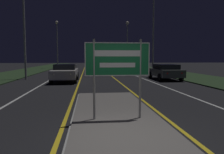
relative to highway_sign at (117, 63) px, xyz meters
The scene contains 19 objects.
ground_plane 2.35m from the highway_sign, 90.00° to the right, with size 160.00×160.00×0.00m, color black.
median_island 1.73m from the highway_sign, 90.00° to the left, with size 2.79×9.84×0.10m.
verge_left 20.83m from the highway_sign, 117.23° to the left, with size 5.00×100.00×0.08m.
verge_right 20.83m from the highway_sign, 62.77° to the left, with size 5.00×100.00×0.08m.
centre_line_yellow_left 23.58m from the highway_sign, 93.87° to the left, with size 0.12×70.00×0.01m.
centre_line_yellow_right 23.58m from the highway_sign, 86.13° to the left, with size 0.12×70.00×0.01m.
lane_line_white_left 23.90m from the highway_sign, 100.15° to the left, with size 0.12×70.00×0.01m.
lane_line_white_right 23.90m from the highway_sign, 79.85° to the left, with size 0.12×70.00×0.01m.
edge_line_white_left 24.60m from the highway_sign, 107.06° to the left, with size 0.10×70.00×0.01m.
edge_line_white_right 24.60m from the highway_sign, 72.94° to the left, with size 0.10×70.00×0.01m.
highway_sign is the anchor object (origin of this frame).
streetlight_left_near 15.73m from the highway_sign, 115.15° to the left, with size 0.55×0.55×9.93m.
streetlight_left_far 34.58m from the highway_sign, 100.66° to the left, with size 0.54×0.54×8.46m.
streetlight_right_near 19.98m from the highway_sign, 70.21° to the left, with size 0.47×0.47×10.79m.
streetlight_right_far 34.40m from the highway_sign, 79.38° to the left, with size 0.59×0.59×8.56m.
car_receding_0 13.68m from the highway_sign, 64.32° to the left, with size 2.04×4.55×1.35m.
car_receding_1 21.07m from the highway_sign, 83.37° to the left, with size 1.94×4.69×1.40m.
car_receding_2 31.71m from the highway_sign, 85.76° to the left, with size 1.88×4.10×1.49m.
car_approaching_0 11.91m from the highway_sign, 103.27° to the left, with size 2.00×4.58×1.41m.
Camera 1 is at (-0.86, -4.86, 1.92)m, focal length 35.00 mm.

